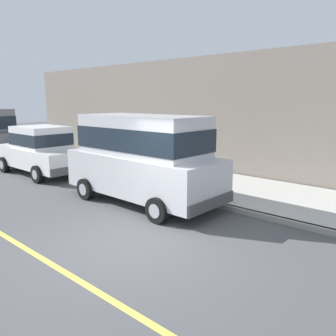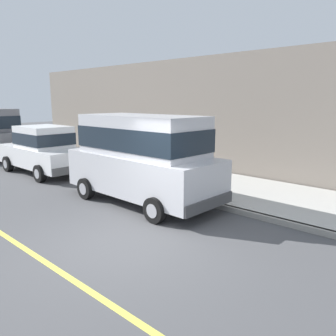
% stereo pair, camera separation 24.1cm
% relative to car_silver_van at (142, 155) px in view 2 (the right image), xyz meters
% --- Properties ---
extents(ground_plane, '(80.00, 80.00, 0.00)m').
position_rel_car_silver_van_xyz_m(ground_plane, '(-2.19, -1.94, -1.39)').
color(ground_plane, '#4C4C4F').
extents(curb, '(0.16, 64.00, 0.14)m').
position_rel_car_silver_van_xyz_m(curb, '(1.01, -1.94, -1.32)').
color(curb, gray).
rests_on(curb, ground).
extents(sidewalk, '(3.60, 64.00, 0.14)m').
position_rel_car_silver_van_xyz_m(sidewalk, '(2.81, -1.94, -1.32)').
color(sidewalk, '#B7B5AD').
rests_on(sidewalk, ground).
extents(lane_centre_line, '(0.12, 57.60, 0.01)m').
position_rel_car_silver_van_xyz_m(lane_centre_line, '(-3.79, -1.94, -1.39)').
color(lane_centre_line, '#E0D64C').
rests_on(lane_centre_line, ground).
extents(car_silver_van, '(2.18, 4.92, 2.52)m').
position_rel_car_silver_van_xyz_m(car_silver_van, '(0.00, 0.00, 0.00)').
color(car_silver_van, '#BCBCC1').
rests_on(car_silver_van, ground).
extents(car_white_sedan, '(2.05, 4.60, 1.92)m').
position_rel_car_silver_van_xyz_m(car_white_sedan, '(0.03, 5.89, -0.41)').
color(car_white_sedan, white).
rests_on(car_white_sedan, ground).
extents(dog_black, '(0.75, 0.26, 0.49)m').
position_rel_car_silver_van_xyz_m(dog_black, '(2.83, 0.02, -0.97)').
color(dog_black, black).
rests_on(dog_black, sidewalk).
extents(building_facade, '(0.50, 20.00, 4.65)m').
position_rel_car_silver_van_xyz_m(building_facade, '(4.91, 3.60, 0.93)').
color(building_facade, slate).
rests_on(building_facade, ground).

